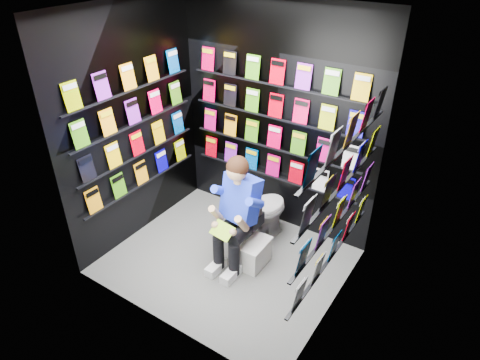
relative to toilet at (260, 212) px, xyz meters
The scene contains 14 objects.
floor 0.66m from the toilet, 99.36° to the right, with size 2.40×2.40×0.00m, color slate.
ceiling 2.30m from the toilet, 99.36° to the right, with size 2.40×2.40×0.00m, color white.
wall_back 1.04m from the toilet, 101.05° to the left, with size 2.40×0.04×2.60m, color black.
wall_front 1.80m from the toilet, 93.32° to the right, with size 2.40×0.04×2.60m, color black.
wall_left 1.68m from the toilet, 157.19° to the right, with size 0.04×2.00×2.60m, color black.
wall_right 1.55m from the toilet, 26.03° to the right, with size 0.04×2.00×2.60m, color black.
comics_back 1.03m from the toilet, 101.81° to the left, with size 2.10×0.06×1.37m, color #F00045, non-canonical shape.
comics_left 1.66m from the toilet, 156.70° to the right, with size 0.06×1.70×1.37m, color #F00045, non-canonical shape.
comics_right 1.53m from the toilet, 26.65° to the right, with size 0.06×1.70×1.37m, color #F00045, non-canonical shape.
toilet is the anchor object (origin of this frame).
longbox 0.52m from the toilet, 64.02° to the right, with size 0.20×0.36×0.27m, color silver.
longbox_lid 0.47m from the toilet, 64.02° to the right, with size 0.22×0.38×0.03m, color silver.
reader 0.55m from the toilet, 90.00° to the right, with size 0.51×0.74×1.37m, color blue, non-canonical shape.
held_comic 0.76m from the toilet, 90.00° to the right, with size 0.24×0.01×0.17m, color green.
Camera 1 is at (2.08, -2.89, 3.17)m, focal length 32.00 mm.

